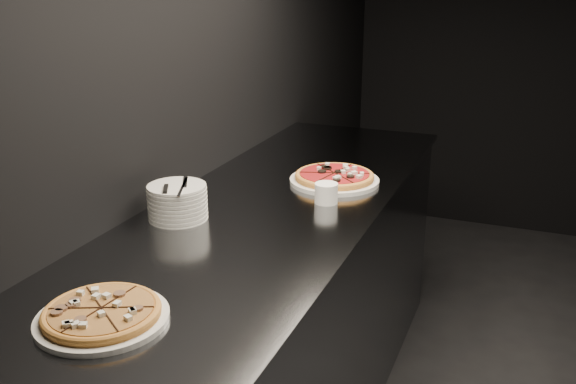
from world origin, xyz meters
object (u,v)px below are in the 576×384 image
at_px(pizza_mushroom, 102,314).
at_px(ramekin, 326,193).
at_px(pizza_tomato, 334,177).
at_px(counter, 270,324).
at_px(cutlery, 176,186).
at_px(plate_stack, 178,202).

relative_size(pizza_mushroom, ramekin, 4.45).
xyz_separation_m(pizza_mushroom, pizza_tomato, (0.18, 1.16, 0.00)).
relative_size(counter, cutlery, 12.32).
bearing_deg(pizza_tomato, cutlery, -122.13).
height_order(counter, ramekin, ramekin).
xyz_separation_m(counter, cutlery, (-0.22, -0.23, 0.57)).
bearing_deg(counter, cutlery, -133.04).
relative_size(counter, pizza_tomato, 6.46).
xyz_separation_m(counter, pizza_tomato, (0.13, 0.32, 0.48)).
distance_m(counter, plate_stack, 0.60).
bearing_deg(counter, pizza_tomato, 67.79).
bearing_deg(pizza_mushroom, counter, 86.70).
xyz_separation_m(plate_stack, cutlery, (0.01, -0.01, 0.06)).
bearing_deg(pizza_mushroom, pizza_tomato, 81.20).
distance_m(counter, ramekin, 0.54).
bearing_deg(counter, pizza_mushroom, -93.30).
xyz_separation_m(counter, ramekin, (0.17, 0.10, 0.50)).
bearing_deg(plate_stack, pizza_tomato, 56.63).
height_order(counter, plate_stack, plate_stack).
height_order(pizza_mushroom, pizza_tomato, pizza_tomato).
relative_size(pizza_mushroom, cutlery, 1.80).
bearing_deg(cutlery, plate_stack, 89.18).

